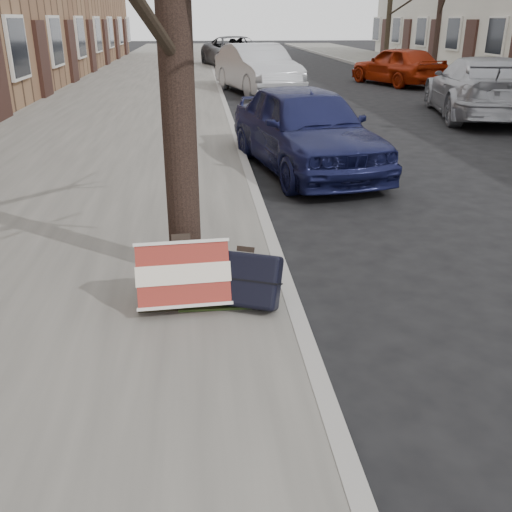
{
  "coord_description": "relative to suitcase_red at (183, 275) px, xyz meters",
  "views": [
    {
      "loc": [
        -1.91,
        -3.04,
        2.14
      ],
      "look_at": [
        -1.54,
        0.8,
        0.53
      ],
      "focal_mm": 40.0,
      "sensor_mm": 36.0,
      "label": 1
    }
  ],
  "objects": [
    {
      "name": "ground",
      "position": [
        2.08,
        -0.85,
        -0.38
      ],
      "size": [
        120.0,
        120.0,
        0.0
      ],
      "primitive_type": "plane",
      "color": "black",
      "rests_on": "ground"
    },
    {
      "name": "near_sidewalk",
      "position": [
        -1.62,
        14.15,
        -0.32
      ],
      "size": [
        5.0,
        70.0,
        0.12
      ],
      "primitive_type": "cube",
      "color": "gray",
      "rests_on": "ground"
    },
    {
      "name": "far_sidewalk",
      "position": [
        9.88,
        14.15,
        -0.32
      ],
      "size": [
        4.0,
        70.0,
        0.12
      ],
      "primitive_type": "cube",
      "color": "slate",
      "rests_on": "ground"
    },
    {
      "name": "dirt_patch",
      "position": [
        0.08,
        0.35,
        -0.25
      ],
      "size": [
        0.85,
        0.85,
        0.02
      ],
      "primitive_type": "cube",
      "color": "black",
      "rests_on": "near_sidewalk"
    },
    {
      "name": "suitcase_red",
      "position": [
        0.0,
        0.0,
        0.0
      ],
      "size": [
        0.7,
        0.42,
        0.52
      ],
      "primitive_type": "cube",
      "rotation": [
        -0.42,
        0.0,
        0.07
      ],
      "color": "maroon",
      "rests_on": "near_sidewalk"
    },
    {
      "name": "suitcase_navy",
      "position": [
        0.44,
        -0.03,
        -0.04
      ],
      "size": [
        0.65,
        0.52,
        0.45
      ],
      "primitive_type": "cube",
      "rotation": [
        -0.42,
        0.0,
        -0.38
      ],
      "color": "black",
      "rests_on": "near_sidewalk"
    },
    {
      "name": "car_near_front",
      "position": [
        1.73,
        4.53,
        0.25
      ],
      "size": [
        2.16,
        3.94,
        1.27
      ],
      "primitive_type": "imported",
      "rotation": [
        0.0,
        0.0,
        0.18
      ],
      "color": "#151944",
      "rests_on": "ground"
    },
    {
      "name": "car_near_mid",
      "position": [
        1.97,
        14.21,
        0.34
      ],
      "size": [
        2.5,
        4.6,
        1.44
      ],
      "primitive_type": "imported",
      "rotation": [
        0.0,
        0.0,
        0.23
      ],
      "color": "#B9BBC1",
      "rests_on": "ground"
    },
    {
      "name": "car_near_back",
      "position": [
        1.92,
        23.64,
        0.32
      ],
      "size": [
        3.31,
        5.39,
        1.4
      ],
      "primitive_type": "imported",
      "rotation": [
        0.0,
        0.0,
        0.21
      ],
      "color": "#3B3C41",
      "rests_on": "ground"
    },
    {
      "name": "car_far_front",
      "position": [
        6.59,
        9.08,
        0.3
      ],
      "size": [
        2.9,
        5.01,
        1.37
      ],
      "primitive_type": "imported",
      "rotation": [
        0.0,
        0.0,
        2.92
      ],
      "color": "#97989F",
      "rests_on": "ground"
    },
    {
      "name": "car_far_back",
      "position": [
        6.99,
        16.08,
        0.26
      ],
      "size": [
        2.67,
        4.08,
        1.29
      ],
      "primitive_type": "imported",
      "rotation": [
        0.0,
        0.0,
        3.47
      ],
      "color": "maroon",
      "rests_on": "ground"
    },
    {
      "name": "tree_far_c",
      "position": [
        9.28,
        24.63,
        2.42
      ],
      "size": [
        0.23,
        0.23,
        5.37
      ],
      "primitive_type": "cylinder",
      "color": "black",
      "rests_on": "far_sidewalk"
    }
  ]
}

